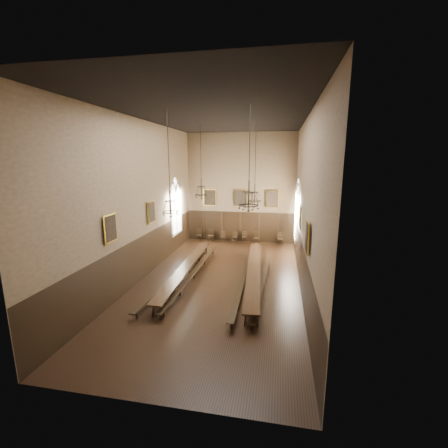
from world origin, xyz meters
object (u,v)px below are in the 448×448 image
(table_right, at_px, (254,275))
(chair_2, at_px, (223,239))
(chandelier_back_right, at_px, (255,195))
(chair_4, at_px, (244,239))
(chair_1, at_px, (211,238))
(chandelier_front_right, at_px, (249,199))
(bench_left_inner, at_px, (194,274))
(chair_7, at_px, (280,241))
(bench_right_outer, at_px, (263,282))
(bench_right_inner, at_px, (244,278))
(bench_left_outer, at_px, (175,275))
(chair_0, at_px, (199,237))
(chair_5, at_px, (256,240))
(chair_3, at_px, (235,239))
(table_left, at_px, (186,272))
(chandelier_front_left, at_px, (170,205))
(chandelier_back_left, at_px, (201,190))

(table_right, xyz_separation_m, chair_2, (-3.35, 8.26, -0.15))
(chandelier_back_right, bearing_deg, chair_4, 101.81)
(chair_1, relative_size, chandelier_front_right, 0.23)
(bench_left_inner, xyz_separation_m, chair_7, (4.91, 8.34, 0.01))
(bench_right_outer, distance_m, chair_2, 9.58)
(bench_right_inner, bearing_deg, bench_right_outer, -13.19)
(table_right, xyz_separation_m, bench_left_outer, (-4.50, -0.42, -0.12))
(chair_0, height_order, chair_5, chair_0)
(chair_0, distance_m, chair_3, 3.14)
(chair_3, relative_size, chandelier_back_right, 0.18)
(table_left, xyz_separation_m, bench_left_inner, (0.45, 0.04, -0.09))
(chair_2, bearing_deg, chair_5, -14.53)
(chair_4, distance_m, chair_5, 1.01)
(table_right, xyz_separation_m, chandelier_front_right, (-0.04, -3.12, 4.71))
(chandelier_front_left, bearing_deg, chair_3, 82.30)
(chair_7, bearing_deg, bench_left_inner, -136.59)
(table_right, xyz_separation_m, chair_1, (-4.41, 8.22, -0.10))
(bench_right_inner, height_order, bench_right_outer, bench_right_inner)
(bench_left_inner, distance_m, chair_7, 9.67)
(table_left, xyz_separation_m, bench_right_inner, (3.36, -0.07, -0.09))
(bench_right_inner, height_order, chandelier_front_right, chandelier_front_right)
(table_left, bearing_deg, chair_5, 67.87)
(chair_3, relative_size, chair_7, 0.86)
(table_left, distance_m, bench_right_inner, 3.36)
(chair_7, xyz_separation_m, chandelier_back_right, (-1.67, -6.05, 4.38))
(bench_left_outer, relative_size, chair_3, 11.51)
(bench_right_inner, relative_size, chair_5, 10.79)
(chair_0, bearing_deg, chandelier_front_right, -66.13)
(chair_0, xyz_separation_m, chandelier_front_right, (5.44, -11.39, 4.82))
(chair_5, bearing_deg, chair_7, 5.11)
(chair_2, distance_m, chandelier_back_left, 7.47)
(table_left, height_order, chair_1, chair_1)
(chair_4, distance_m, chandelier_back_right, 7.67)
(chandelier_back_right, bearing_deg, chandelier_back_left, 175.63)
(chair_1, height_order, chandelier_front_left, chandelier_front_left)
(bench_right_inner, distance_m, chair_7, 8.69)
(chandelier_back_left, bearing_deg, bench_right_inner, -40.94)
(bench_left_outer, bearing_deg, table_left, 22.70)
(chair_4, xyz_separation_m, chair_5, (1.00, -0.10, 0.01))
(table_right, height_order, chandelier_front_left, chandelier_front_left)
(chandelier_back_right, bearing_deg, chair_7, 74.59)
(table_right, xyz_separation_m, chair_4, (-1.51, 8.31, -0.13))
(chair_1, distance_m, chair_5, 3.90)
(bench_right_outer, bearing_deg, chair_0, 124.48)
(bench_right_inner, xyz_separation_m, chair_7, (2.00, 8.45, 0.01))
(bench_left_outer, xyz_separation_m, bench_left_inner, (1.04, 0.29, 0.01))
(bench_right_outer, distance_m, chair_3, 9.18)
(table_right, height_order, bench_left_inner, table_right)
(table_right, distance_m, bench_left_outer, 4.52)
(bench_right_outer, relative_size, chandelier_front_left, 1.99)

